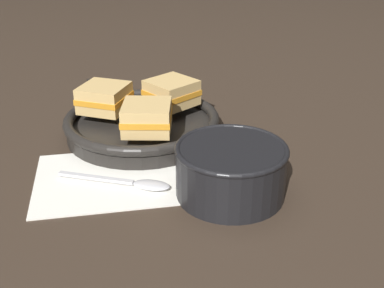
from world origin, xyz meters
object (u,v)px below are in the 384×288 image
(sandwich_near_right, at_px, (173,92))
(sandwich_far_left, at_px, (106,98))
(skillet, at_px, (143,124))
(sandwich_near_left, at_px, (149,117))
(soup_bowl, at_px, (233,167))
(spoon, at_px, (138,183))

(sandwich_near_right, relative_size, sandwich_far_left, 1.08)
(skillet, bearing_deg, sandwich_near_left, -81.16)
(soup_bowl, height_order, skillet, soup_bowl)
(skillet, bearing_deg, sandwich_near_right, 36.62)
(soup_bowl, relative_size, spoon, 0.92)
(skillet, height_order, sandwich_far_left, sandwich_far_left)
(sandwich_near_left, bearing_deg, sandwich_far_left, 128.33)
(soup_bowl, bearing_deg, sandwich_far_left, 129.22)
(spoon, distance_m, sandwich_far_left, 0.22)
(spoon, relative_size, sandwich_far_left, 1.64)
(sandwich_near_right, bearing_deg, sandwich_near_left, -111.67)
(soup_bowl, xyz_separation_m, sandwich_far_left, (-0.19, 0.24, 0.02))
(soup_bowl, height_order, spoon, soup_bowl)
(sandwich_near_right, distance_m, sandwich_far_left, 0.12)
(sandwich_near_left, bearing_deg, soup_bowl, -50.18)
(sandwich_near_right, xyz_separation_m, sandwich_far_left, (-0.12, -0.02, 0.00))
(sandwich_far_left, bearing_deg, soup_bowl, -50.78)
(sandwich_far_left, bearing_deg, sandwich_near_left, -51.67)
(skillet, bearing_deg, spoon, -92.36)
(skillet, bearing_deg, soup_bowl, -58.89)
(skillet, bearing_deg, sandwich_far_left, 159.53)
(soup_bowl, distance_m, sandwich_near_right, 0.26)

